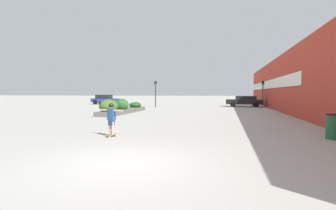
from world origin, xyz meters
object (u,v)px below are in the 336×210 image
Objects in this scene: skateboard at (112,135)px; traffic_light_right at (263,89)px; car_leftmost at (244,101)px; traffic_light_left at (155,89)px; car_center_left at (105,99)px; trash_bin at (333,127)px; skateboarder at (111,116)px.

traffic_light_right is at bearing 90.67° from skateboard.
car_leftmost is 1.41× the size of traffic_light_left.
car_leftmost is 1.15× the size of car_center_left.
car_center_left is 12.04m from traffic_light_left.
traffic_light_left is (-12.84, 20.63, 1.75)m from trash_bin.
trash_bin is at bearing 30.63° from skateboard.
traffic_light_right is (1.91, -2.68, 1.46)m from car_leftmost.
skateboard is at bearing 26.66° from car_center_left.
car_center_left is (-14.24, 28.36, -0.08)m from skateboarder.
traffic_light_left is (-4.14, 21.97, 1.38)m from skateboarder.
skateboarder reaches higher than trash_bin.
skateboarder is at bearing 164.82° from car_leftmost.
traffic_light_right reaches higher than car_leftmost.
skateboarder is at bearing -171.19° from trash_bin.
skateboarder is 31.74m from car_center_left.
traffic_light_right is (12.97, 0.86, -0.03)m from traffic_light_left.
car_center_left reaches higher than car_leftmost.
car_center_left is 1.25× the size of traffic_light_right.
skateboarder is 22.40m from traffic_light_left.
car_center_left is at bearing 138.47° from skateboarder.
skateboard is at bearing 164.82° from car_leftmost.
car_center_left is (-14.24, 28.36, 0.73)m from skateboard.
traffic_light_right is at bearing -144.49° from car_leftmost.
skateboard is at bearing -158.19° from skateboarder.
trash_bin is 0.31× the size of traffic_light_right.
traffic_light_right is at bearing 76.52° from car_center_left.
skateboard is 0.18× the size of traffic_light_right.
traffic_light_right is at bearing 90.67° from skateboarder.
trash_bin is at bearing 30.63° from skateboarder.
car_center_left is at bearing 147.69° from traffic_light_left.
car_leftmost is 3.60m from traffic_light_right.
skateboarder is 1.31× the size of trash_bin.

